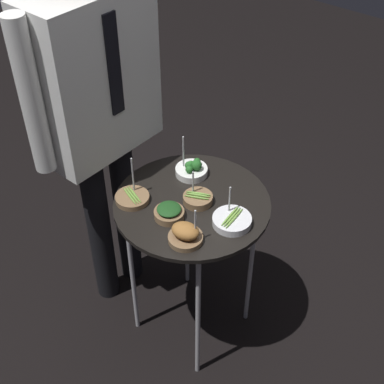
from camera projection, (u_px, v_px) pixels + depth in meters
ground_plane at (192, 321)px, 2.60m from camera, size 8.00×8.00×0.00m
serving_cart at (192, 214)px, 2.13m from camera, size 0.62×0.62×0.78m
bowl_asparagus_center at (232, 220)px, 1.98m from camera, size 0.15×0.15×0.14m
bowl_asparagus_back_right at (198, 199)px, 2.08m from camera, size 0.12×0.12×0.13m
bowl_spinach_back_left at (169, 212)px, 2.01m from camera, size 0.12×0.12×0.05m
bowl_broccoli_mid_right at (192, 169)px, 2.20m from camera, size 0.13×0.13×0.18m
bowl_asparagus_near_rim at (132, 198)px, 2.09m from camera, size 0.13×0.13×0.18m
bowl_roast_front_left at (186, 234)px, 1.91m from camera, size 0.13×0.13×0.15m
waiter_figure at (96, 94)px, 2.07m from camera, size 0.65×0.24×1.75m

